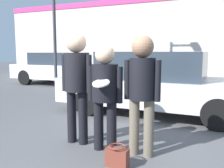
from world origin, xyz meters
TOP-DOWN VIEW (x-y plane):
  - ground_plane at (0.00, 0.00)m, footprint 56.00×56.00m
  - storefront_building at (0.00, 10.20)m, footprint 24.00×0.22m
  - person_left at (-0.69, 0.21)m, footprint 0.55×0.38m
  - person_middle_with_frisbee at (-0.13, 0.10)m, footprint 0.57×0.59m
  - person_right at (0.42, 0.16)m, footprint 0.54×0.37m
  - parked_car_near at (-0.06, 2.73)m, footprint 4.62×1.92m
  - parked_car_far at (-5.52, 6.39)m, footprint 4.43×1.96m
  - handbag at (0.25, -0.33)m, footprint 0.30×0.23m

SIDE VIEW (x-z plane):
  - ground_plane at x=0.00m, z-range 0.00..0.00m
  - handbag at x=0.25m, z-range -0.01..0.28m
  - parked_car_far at x=-5.52m, z-range 0.01..1.49m
  - parked_car_near at x=-0.06m, z-range 0.00..1.51m
  - person_middle_with_frisbee at x=-0.13m, z-range 0.16..1.78m
  - person_right at x=0.42m, z-range 0.18..1.91m
  - person_left at x=-0.69m, z-range 0.20..2.02m
  - storefront_building at x=0.00m, z-range 0.03..4.48m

